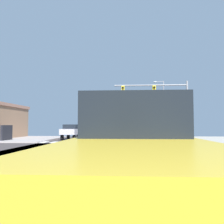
% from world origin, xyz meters
% --- Properties ---
extents(ground, '(90.00, 90.00, 0.05)m').
position_xyz_m(ground, '(0.00, 0.00, -0.03)').
color(ground, '#3C3636').
extents(sidewalk_corner_ne, '(12.00, 12.00, 0.14)m').
position_xyz_m(sidewalk_corner_ne, '(13.00, 12.00, 0.07)').
color(sidewalk_corner_ne, '#A09B91').
rests_on(sidewalk_corner_ne, ground).
extents(sidewalk_corner_nw, '(12.00, 12.00, 0.14)m').
position_xyz_m(sidewalk_corner_nw, '(-13.00, 12.00, 0.07)').
color(sidewalk_corner_nw, '#9F9592').
rests_on(sidewalk_corner_nw, ground).
extents(crosswalk_near, '(13.50, 2.00, 0.01)m').
position_xyz_m(crosswalk_near, '(-0.25, -7.30, 0.00)').
color(crosswalk_near, white).
rests_on(crosswalk_near, ground).
extents(crosswalk_far, '(13.50, 2.00, 0.01)m').
position_xyz_m(crosswalk_far, '(-0.25, 7.30, 0.00)').
color(crosswalk_far, white).
rests_on(crosswalk_far, ground).
extents(traffic_signal_mast, '(7.62, 0.55, 6.36)m').
position_xyz_m(traffic_signal_mast, '(5.16, 7.42, 4.74)').
color(traffic_signal_mast, gray).
rests_on(traffic_signal_mast, ground).
extents(street_lamp, '(1.78, 0.32, 9.17)m').
position_xyz_m(street_lamp, '(7.85, 21.95, 5.39)').
color(street_lamp, gray).
rests_on(street_lamp, ground).
extents(box_truck_nearside_1, '(2.40, 7.20, 4.85)m').
position_xyz_m(box_truck_nearside_1, '(-5.00, 34.27, 2.56)').
color(box_truck_nearside_1, black).
rests_on(box_truck_nearside_1, ground).
extents(sedan_farside_1, '(1.80, 4.30, 1.88)m').
position_xyz_m(sedan_farside_1, '(-5.00, 11.71, 1.12)').
color(sedan_farside_1, black).
rests_on(sedan_farside_1, ground).
extents(sedan_crossing_2, '(1.80, 4.30, 1.88)m').
position_xyz_m(sedan_crossing_2, '(-5.00, 20.52, 1.12)').
color(sedan_crossing_2, black).
rests_on(sedan_crossing_2, ground).
extents(pickup_queued_1, '(2.00, 5.10, 2.35)m').
position_xyz_m(pickup_queued_1, '(2.00, -12.94, 1.29)').
color(pickup_queued_1, black).
rests_on(pickup_queued_1, ground).
extents(pickup_trailing_2, '(2.00, 5.10, 2.35)m').
position_xyz_m(pickup_trailing_2, '(-5.00, 26.39, 1.29)').
color(pickup_trailing_2, black).
rests_on(pickup_trailing_2, ground).
extents(sedan_middle_3, '(1.80, 4.30, 1.88)m').
position_xyz_m(sedan_middle_3, '(-2.00, 21.35, 1.12)').
color(sedan_middle_3, black).
rests_on(sedan_middle_3, ground).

